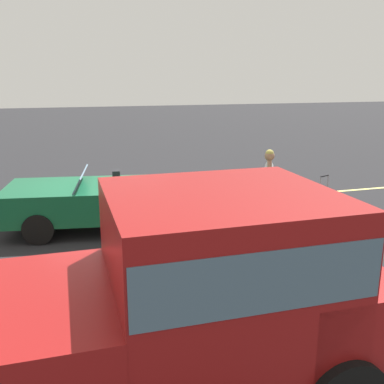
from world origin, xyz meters
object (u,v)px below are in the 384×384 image
object	(u,v)px
suitcase_large_black	(319,205)
traveler_person	(268,183)
parked_pickup_truck_near	(173,297)
convertible_car	(97,201)
suitcase_medium_bright	(287,226)
duffel_bag	(278,208)

from	to	relation	value
suitcase_large_black	traveler_person	distance (m)	1.33
traveler_person	parked_pickup_truck_near	xyz separation A→B (m)	(3.28, 4.68, 0.18)
suitcase_large_black	convertible_car	bearing A→B (deg)	56.66
parked_pickup_truck_near	suitcase_medium_bright	bearing A→B (deg)	48.62
suitcase_medium_bright	duffel_bag	world-z (taller)	suitcase_medium_bright
duffel_bag	suitcase_large_black	bearing A→B (deg)	133.37
duffel_bag	traveler_person	size ratio (longest dim) A/B	0.40
convertible_car	traveler_person	xyz separation A→B (m)	(-3.56, 0.82, 0.34)
traveler_person	duffel_bag	bearing A→B (deg)	-110.27
duffel_bag	traveler_person	bearing A→B (deg)	45.39
convertible_car	suitcase_large_black	world-z (taller)	convertible_car
convertible_car	parked_pickup_truck_near	size ratio (longest dim) A/B	0.87
duffel_bag	parked_pickup_truck_near	xyz separation A→B (m)	(3.82, 5.23, 0.95)
suitcase_large_black	traveler_person	xyz separation A→B (m)	(1.20, -0.13, 0.56)
duffel_bag	traveler_person	world-z (taller)	traveler_person
traveler_person	parked_pickup_truck_near	world-z (taller)	parked_pickup_truck_near
convertible_car	suitcase_medium_bright	bearing A→B (deg)	160.25
suitcase_medium_bright	suitcase_large_black	bearing A→B (deg)	-143.49
traveler_person	suitcase_medium_bright	bearing A→B (deg)	109.97
suitcase_large_black	duffel_bag	world-z (taller)	suitcase_large_black
duffel_bag	parked_pickup_truck_near	distance (m)	6.55
suitcase_medium_bright	parked_pickup_truck_near	size ratio (longest dim) A/B	0.18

